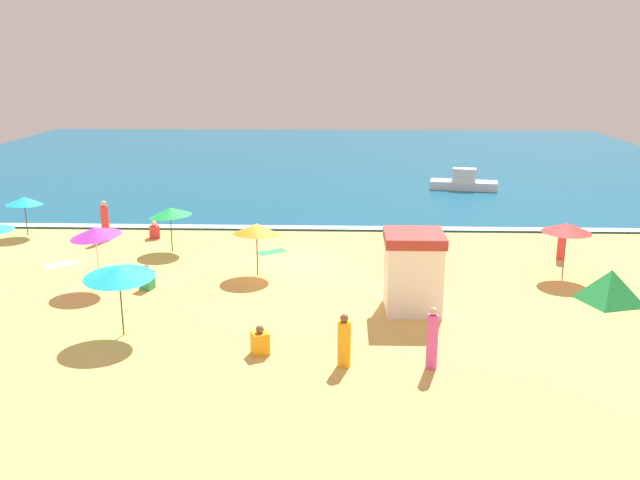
{
  "coord_description": "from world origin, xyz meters",
  "views": [
    {
      "loc": [
        2.46,
        -26.74,
        8.64
      ],
      "look_at": [
        1.51,
        1.45,
        0.8
      ],
      "focal_mm": 38.29,
      "sensor_mm": 36.0,
      "label": 1
    }
  ],
  "objects_px": {
    "lifeguard_cabana": "(413,271)",
    "beachgoer_2": "(432,340)",
    "beachgoer_3": "(147,279)",
    "beach_umbrella_6": "(119,272)",
    "beach_umbrella_2": "(257,229)",
    "beachgoer_4": "(561,243)",
    "beach_umbrella_4": "(24,201)",
    "beach_tent": "(611,286)",
    "beach_umbrella_1": "(95,232)",
    "beachgoer_1": "(344,342)",
    "beachgoer_6": "(154,231)",
    "beach_umbrella_3": "(567,228)",
    "beachgoer_7": "(105,222)",
    "beachgoer_5": "(260,342)",
    "beach_umbrella_5": "(170,212)",
    "small_boat_0": "(464,183)"
  },
  "relations": [
    {
      "from": "beachgoer_1",
      "to": "small_boat_0",
      "type": "xyz_separation_m",
      "value": [
        7.65,
        25.42,
        -0.19
      ]
    },
    {
      "from": "beach_umbrella_1",
      "to": "beachgoer_3",
      "type": "relative_size",
      "value": 2.84
    },
    {
      "from": "beachgoer_2",
      "to": "beachgoer_4",
      "type": "relative_size",
      "value": 1.2
    },
    {
      "from": "small_boat_0",
      "to": "beach_umbrella_6",
      "type": "bearing_deg",
      "value": -121.9
    },
    {
      "from": "beach_umbrella_2",
      "to": "beachgoer_7",
      "type": "xyz_separation_m",
      "value": [
        -7.75,
        4.78,
        -0.96
      ]
    },
    {
      "from": "beach_umbrella_2",
      "to": "beachgoer_3",
      "type": "bearing_deg",
      "value": -154.79
    },
    {
      "from": "beachgoer_7",
      "to": "beachgoer_4",
      "type": "bearing_deg",
      "value": -6.26
    },
    {
      "from": "beach_umbrella_2",
      "to": "beach_tent",
      "type": "bearing_deg",
      "value": -11.98
    },
    {
      "from": "beach_umbrella_4",
      "to": "beach_umbrella_6",
      "type": "bearing_deg",
      "value": -54.45
    },
    {
      "from": "beach_umbrella_4",
      "to": "beach_umbrella_6",
      "type": "relative_size",
      "value": 0.89
    },
    {
      "from": "beach_umbrella_6",
      "to": "beachgoer_6",
      "type": "xyz_separation_m",
      "value": [
        -2.1,
        11.46,
        -1.73
      ]
    },
    {
      "from": "beach_umbrella_4",
      "to": "beachgoer_4",
      "type": "height_order",
      "value": "beach_umbrella_4"
    },
    {
      "from": "beachgoer_6",
      "to": "beachgoer_7",
      "type": "bearing_deg",
      "value": -165.97
    },
    {
      "from": "beach_umbrella_2",
      "to": "beach_umbrella_3",
      "type": "height_order",
      "value": "beach_umbrella_3"
    },
    {
      "from": "beachgoer_5",
      "to": "beachgoer_6",
      "type": "bearing_deg",
      "value": 117.35
    },
    {
      "from": "beachgoer_4",
      "to": "beach_umbrella_6",
      "type": "bearing_deg",
      "value": -151.89
    },
    {
      "from": "beachgoer_7",
      "to": "beach_umbrella_2",
      "type": "bearing_deg",
      "value": -31.67
    },
    {
      "from": "beach_tent",
      "to": "beach_umbrella_3",
      "type": "bearing_deg",
      "value": 105.78
    },
    {
      "from": "beachgoer_5",
      "to": "small_boat_0",
      "type": "relative_size",
      "value": 0.21
    },
    {
      "from": "beachgoer_5",
      "to": "small_boat_0",
      "type": "xyz_separation_m",
      "value": [
        10.12,
        24.7,
        0.16
      ]
    },
    {
      "from": "beach_tent",
      "to": "beachgoer_3",
      "type": "bearing_deg",
      "value": 177.01
    },
    {
      "from": "beachgoer_5",
      "to": "beachgoer_7",
      "type": "bearing_deg",
      "value": 125.65
    },
    {
      "from": "beach_umbrella_1",
      "to": "beach_umbrella_4",
      "type": "height_order",
      "value": "beach_umbrella_1"
    },
    {
      "from": "lifeguard_cabana",
      "to": "beach_umbrella_5",
      "type": "xyz_separation_m",
      "value": [
        -10.02,
        6.85,
        0.39
      ]
    },
    {
      "from": "beachgoer_5",
      "to": "beach_umbrella_6",
      "type": "bearing_deg",
      "value": 164.39
    },
    {
      "from": "beach_umbrella_4",
      "to": "beach_umbrella_6",
      "type": "distance_m",
      "value": 14.43
    },
    {
      "from": "beachgoer_7",
      "to": "beachgoer_5",
      "type": "bearing_deg",
      "value": -54.35
    },
    {
      "from": "beach_umbrella_4",
      "to": "beachgoer_3",
      "type": "bearing_deg",
      "value": -43.17
    },
    {
      "from": "beach_umbrella_1",
      "to": "beachgoer_1",
      "type": "xyz_separation_m",
      "value": [
        9.24,
        -6.4,
        -1.44
      ]
    },
    {
      "from": "beachgoer_1",
      "to": "beachgoer_2",
      "type": "height_order",
      "value": "beachgoer_2"
    },
    {
      "from": "beachgoer_5",
      "to": "beach_umbrella_5",
      "type": "bearing_deg",
      "value": 116.19
    },
    {
      "from": "beach_umbrella_5",
      "to": "beachgoer_4",
      "type": "relative_size",
      "value": 1.51
    },
    {
      "from": "beach_umbrella_2",
      "to": "beach_tent",
      "type": "distance_m",
      "value": 13.23
    },
    {
      "from": "beach_umbrella_1",
      "to": "beachgoer_4",
      "type": "height_order",
      "value": "beach_umbrella_1"
    },
    {
      "from": "lifeguard_cabana",
      "to": "beachgoer_2",
      "type": "bearing_deg",
      "value": -88.55
    },
    {
      "from": "beachgoer_1",
      "to": "beachgoer_7",
      "type": "height_order",
      "value": "beachgoer_7"
    },
    {
      "from": "beach_umbrella_4",
      "to": "beachgoer_7",
      "type": "xyz_separation_m",
      "value": [
        4.13,
        -0.82,
        -0.8
      ]
    },
    {
      "from": "beachgoer_3",
      "to": "beachgoer_5",
      "type": "height_order",
      "value": "beachgoer_3"
    },
    {
      "from": "beachgoer_1",
      "to": "beachgoer_6",
      "type": "xyz_separation_m",
      "value": [
        -9.04,
        13.43,
        -0.38
      ]
    },
    {
      "from": "beach_umbrella_1",
      "to": "beachgoer_3",
      "type": "distance_m",
      "value": 2.56
    },
    {
      "from": "beach_umbrella_2",
      "to": "beachgoer_4",
      "type": "bearing_deg",
      "value": 11.24
    },
    {
      "from": "beachgoer_1",
      "to": "beachgoer_3",
      "type": "relative_size",
      "value": 1.68
    },
    {
      "from": "beach_umbrella_5",
      "to": "beach_umbrella_6",
      "type": "distance_m",
      "value": 9.36
    },
    {
      "from": "beachgoer_3",
      "to": "beach_umbrella_6",
      "type": "bearing_deg",
      "value": -84.06
    },
    {
      "from": "beach_umbrella_3",
      "to": "beachgoer_6",
      "type": "distance_m",
      "value": 18.52
    },
    {
      "from": "beach_umbrella_5",
      "to": "beach_umbrella_2",
      "type": "bearing_deg",
      "value": -37.09
    },
    {
      "from": "beach_umbrella_1",
      "to": "beach_umbrella_5",
      "type": "xyz_separation_m",
      "value": [
        1.57,
        4.9,
        -0.37
      ]
    },
    {
      "from": "beachgoer_3",
      "to": "beachgoer_7",
      "type": "relative_size",
      "value": 0.49
    },
    {
      "from": "beachgoer_2",
      "to": "beachgoer_3",
      "type": "relative_size",
      "value": 1.94
    },
    {
      "from": "beachgoer_7",
      "to": "small_boat_0",
      "type": "bearing_deg",
      "value": 33.62
    }
  ]
}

